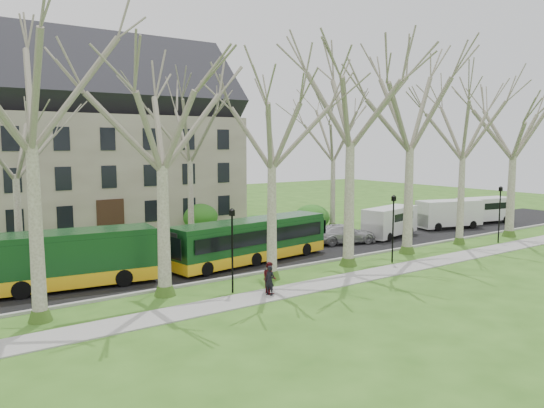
# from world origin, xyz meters

# --- Properties ---
(ground) EXTENTS (120.00, 120.00, 0.00)m
(ground) POSITION_xyz_m (0.00, 0.00, 0.00)
(ground) COLOR #315F1B
(ground) RESTS_ON ground
(sidewalk) EXTENTS (70.00, 2.00, 0.06)m
(sidewalk) POSITION_xyz_m (0.00, -2.50, 0.03)
(sidewalk) COLOR gray
(sidewalk) RESTS_ON ground
(road) EXTENTS (80.00, 8.00, 0.06)m
(road) POSITION_xyz_m (0.00, 5.50, 0.03)
(road) COLOR black
(road) RESTS_ON ground
(curb) EXTENTS (80.00, 0.25, 0.14)m
(curb) POSITION_xyz_m (0.00, 1.50, 0.07)
(curb) COLOR #A5A39E
(curb) RESTS_ON ground
(building) EXTENTS (26.50, 12.20, 16.00)m
(building) POSITION_xyz_m (-6.00, 24.00, 8.07)
(building) COLOR gray
(building) RESTS_ON ground
(tree_row_verge) EXTENTS (49.00, 7.00, 14.00)m
(tree_row_verge) POSITION_xyz_m (0.00, 0.30, 7.00)
(tree_row_verge) COLOR gray
(tree_row_verge) RESTS_ON ground
(tree_row_far) EXTENTS (33.00, 7.00, 12.00)m
(tree_row_far) POSITION_xyz_m (-1.33, 11.00, 6.00)
(tree_row_far) COLOR gray
(tree_row_far) RESTS_ON ground
(lamp_row) EXTENTS (36.22, 0.22, 4.30)m
(lamp_row) POSITION_xyz_m (-0.00, -1.00, 2.57)
(lamp_row) COLOR black
(lamp_row) RESTS_ON ground
(hedges) EXTENTS (30.60, 8.60, 2.00)m
(hedges) POSITION_xyz_m (-4.67, 14.00, 1.00)
(hedges) COLOR #2C5819
(hedges) RESTS_ON ground
(bus_lead) EXTENTS (12.65, 4.15, 3.10)m
(bus_lead) POSITION_xyz_m (-14.40, 4.92, 1.61)
(bus_lead) COLOR #113D18
(bus_lead) RESTS_ON road
(bus_follow) EXTENTS (11.57, 3.86, 2.84)m
(bus_follow) POSITION_xyz_m (-1.45, 4.24, 1.48)
(bus_follow) COLOR #113D18
(bus_follow) RESTS_ON road
(sedan) EXTENTS (5.38, 3.40, 1.45)m
(sedan) POSITION_xyz_m (7.82, 5.47, 0.79)
(sedan) COLOR #ABAAAF
(sedan) RESTS_ON road
(van_a) EXTENTS (5.88, 3.22, 2.43)m
(van_a) POSITION_xyz_m (12.72, 5.33, 1.27)
(van_a) COLOR silver
(van_a) RESTS_ON road
(van_b) EXTENTS (6.13, 3.66, 2.52)m
(van_b) POSITION_xyz_m (20.45, 5.36, 1.32)
(van_b) COLOR silver
(van_b) RESTS_ON road
(van_c) EXTENTS (5.81, 2.96, 2.42)m
(van_c) POSITION_xyz_m (25.98, 5.42, 1.27)
(van_c) COLOR silver
(van_c) RESTS_ON road
(pedestrian_a) EXTENTS (0.52, 0.64, 1.50)m
(pedestrian_a) POSITION_xyz_m (-4.81, -2.64, 0.81)
(pedestrian_a) COLOR black
(pedestrian_a) RESTS_ON sidewalk
(pedestrian_b) EXTENTS (0.71, 0.86, 1.62)m
(pedestrian_b) POSITION_xyz_m (-4.61, -2.32, 0.87)
(pedestrian_b) COLOR #501216
(pedestrian_b) RESTS_ON sidewalk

